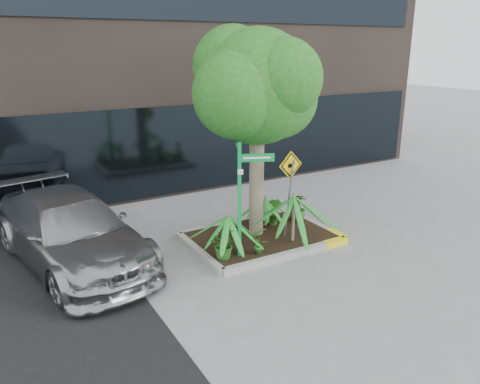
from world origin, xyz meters
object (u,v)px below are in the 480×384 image
street_sign_post (242,189)px  tree (257,87)px  parked_car (71,231)px  cattle_sign (290,180)px

street_sign_post → tree: bearing=68.1°
parked_car → cattle_sign: 4.73m
cattle_sign → tree: bearing=122.1°
parked_car → street_sign_post: bearing=-38.8°
tree → street_sign_post: tree is taller
parked_car → street_sign_post: size_ratio=1.93×
parked_car → cattle_sign: bearing=-29.0°
parked_car → street_sign_post: 3.60m
street_sign_post → cattle_sign: street_sign_post is taller
parked_car → street_sign_post: street_sign_post is taller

